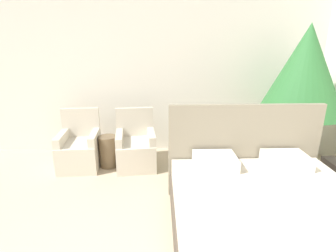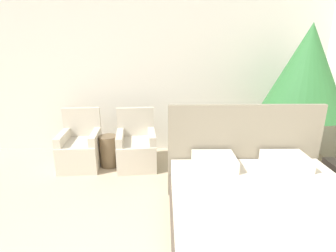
% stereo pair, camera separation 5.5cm
% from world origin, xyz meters
% --- Properties ---
extents(wall_back, '(10.00, 0.06, 2.90)m').
position_xyz_m(wall_back, '(0.00, 3.83, 1.45)').
color(wall_back, silver).
rests_on(wall_back, ground_plane).
extents(bed, '(1.87, 2.16, 1.19)m').
position_xyz_m(bed, '(1.11, 1.26, 0.28)').
color(bed, '#4C4238').
rests_on(bed, ground_plane).
extents(armchair_near_window_left, '(0.63, 0.67, 0.89)m').
position_xyz_m(armchair_near_window_left, '(-1.19, 3.10, 0.27)').
color(armchair_near_window_left, beige).
rests_on(armchair_near_window_left, ground_plane).
extents(armchair_near_window_right, '(0.65, 0.69, 0.89)m').
position_xyz_m(armchair_near_window_right, '(-0.31, 3.10, 0.27)').
color(armchair_near_window_right, beige).
rests_on(armchair_near_window_right, ground_plane).
extents(potted_palm, '(1.22, 1.22, 2.15)m').
position_xyz_m(potted_palm, '(2.17, 3.06, 1.44)').
color(potted_palm, brown).
rests_on(potted_palm, ground_plane).
extents(side_table, '(0.28, 0.28, 0.50)m').
position_xyz_m(side_table, '(-0.75, 3.10, 0.25)').
color(side_table, brown).
rests_on(side_table, ground_plane).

